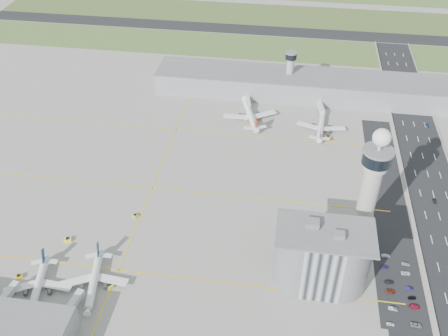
# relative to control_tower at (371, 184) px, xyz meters

# --- Properties ---
(ground) EXTENTS (1000.00, 1000.00, 0.00)m
(ground) POSITION_rel_control_tower_xyz_m (-72.00, -8.00, -35.04)
(ground) COLOR #9D9B92
(grass_strip_0) EXTENTS (480.00, 50.00, 0.08)m
(grass_strip_0) POSITION_rel_control_tower_xyz_m (-92.00, 217.00, -35.00)
(grass_strip_0) COLOR #506730
(grass_strip_0) RESTS_ON ground
(grass_strip_1) EXTENTS (480.00, 60.00, 0.08)m
(grass_strip_1) POSITION_rel_control_tower_xyz_m (-92.00, 292.00, -35.00)
(grass_strip_1) COLOR #4B5F2D
(grass_strip_1) RESTS_ON ground
(runway) EXTENTS (480.00, 22.00, 0.10)m
(runway) POSITION_rel_control_tower_xyz_m (-92.00, 254.00, -34.98)
(runway) COLOR black
(runway) RESTS_ON ground
(barrier_left) EXTENTS (0.60, 500.00, 1.20)m
(barrier_left) POSITION_rel_control_tower_xyz_m (29.00, -8.00, -34.44)
(barrier_left) COLOR #9E9E99
(barrier_left) RESTS_ON ground
(landside_road) EXTENTS (18.00, 260.00, 0.08)m
(landside_road) POSITION_rel_control_tower_xyz_m (18.00, -18.00, -35.00)
(landside_road) COLOR black
(landside_road) RESTS_ON ground
(parking_lot) EXTENTS (20.00, 44.00, 0.10)m
(parking_lot) POSITION_rel_control_tower_xyz_m (16.00, -30.00, -34.99)
(parking_lot) COLOR black
(parking_lot) RESTS_ON ground
(taxiway_line_h_0) EXTENTS (260.00, 0.60, 0.01)m
(taxiway_line_h_0) POSITION_rel_control_tower_xyz_m (-112.00, -38.00, -35.04)
(taxiway_line_h_0) COLOR yellow
(taxiway_line_h_0) RESTS_ON ground
(taxiway_line_h_1) EXTENTS (260.00, 0.60, 0.01)m
(taxiway_line_h_1) POSITION_rel_control_tower_xyz_m (-112.00, 22.00, -35.04)
(taxiway_line_h_1) COLOR yellow
(taxiway_line_h_1) RESTS_ON ground
(taxiway_line_h_2) EXTENTS (260.00, 0.60, 0.01)m
(taxiway_line_h_2) POSITION_rel_control_tower_xyz_m (-112.00, 82.00, -35.04)
(taxiway_line_h_2) COLOR yellow
(taxiway_line_h_2) RESTS_ON ground
(taxiway_line_v) EXTENTS (0.60, 260.00, 0.01)m
(taxiway_line_v) POSITION_rel_control_tower_xyz_m (-112.00, 22.00, -35.04)
(taxiway_line_v) COLOR yellow
(taxiway_line_v) RESTS_ON ground
(control_tower) EXTENTS (14.00, 14.00, 64.50)m
(control_tower) POSITION_rel_control_tower_xyz_m (0.00, 0.00, 0.00)
(control_tower) COLOR #ADAAA5
(control_tower) RESTS_ON ground
(secondary_tower) EXTENTS (8.60, 8.60, 31.90)m
(secondary_tower) POSITION_rel_control_tower_xyz_m (-42.00, 142.00, -16.24)
(secondary_tower) COLOR #ADAAA5
(secondary_tower) RESTS_ON ground
(admin_building) EXTENTS (42.00, 24.00, 33.50)m
(admin_building) POSITION_rel_control_tower_xyz_m (-20.01, -30.00, -19.74)
(admin_building) COLOR #B2B2B7
(admin_building) RESTS_ON ground
(terminal_pier) EXTENTS (210.00, 32.00, 15.80)m
(terminal_pier) POSITION_rel_control_tower_xyz_m (-32.00, 140.00, -27.14)
(terminal_pier) COLOR gray
(terminal_pier) RESTS_ON ground
(airplane_near_b) EXTENTS (37.45, 41.53, 10.02)m
(airplane_near_b) POSITION_rel_control_tower_xyz_m (-143.16, -55.67, -30.03)
(airplane_near_b) COLOR white
(airplane_near_b) RESTS_ON ground
(airplane_near_c) EXTENTS (37.64, 41.98, 10.27)m
(airplane_near_c) POSITION_rel_control_tower_xyz_m (-119.68, -48.77, -29.91)
(airplane_near_c) COLOR white
(airplane_near_c) RESTS_ON ground
(airplane_far_a) EXTENTS (47.63, 51.88, 12.04)m
(airplane_far_a) POSITION_rel_control_tower_xyz_m (-65.98, 103.65, -29.02)
(airplane_far_a) COLOR white
(airplane_far_a) RESTS_ON ground
(airplane_far_b) EXTENTS (34.63, 39.79, 10.48)m
(airplane_far_b) POSITION_rel_control_tower_xyz_m (-18.33, 96.87, -29.80)
(airplane_far_b) COLOR white
(airplane_far_b) RESTS_ON ground
(jet_bridge_near_2) EXTENTS (5.39, 14.31, 5.70)m
(jet_bridge_near_2) POSITION_rel_control_tower_xyz_m (-125.00, -69.00, -32.19)
(jet_bridge_near_2) COLOR silver
(jet_bridge_near_2) RESTS_ON ground
(jet_bridge_far_0) EXTENTS (5.39, 14.31, 5.70)m
(jet_bridge_far_0) POSITION_rel_control_tower_xyz_m (-70.00, 124.00, -32.19)
(jet_bridge_far_0) COLOR silver
(jet_bridge_far_0) RESTS_ON ground
(jet_bridge_far_1) EXTENTS (5.39, 14.31, 5.70)m
(jet_bridge_far_1) POSITION_rel_control_tower_xyz_m (-20.00, 124.00, -32.19)
(jet_bridge_far_1) COLOR silver
(jet_bridge_far_1) RESTS_ON ground
(tug_0) EXTENTS (3.99, 3.66, 1.92)m
(tug_0) POSITION_rel_control_tower_xyz_m (-155.66, -49.26, -34.08)
(tug_0) COLOR #EFAF18
(tug_0) RESTS_ON ground
(tug_1) EXTENTS (4.06, 3.37, 2.03)m
(tug_1) POSITION_rel_control_tower_xyz_m (-142.67, -23.68, -34.03)
(tug_1) COLOR yellow
(tug_1) RESTS_ON ground
(tug_2) EXTENTS (4.30, 4.04, 2.06)m
(tug_2) POSITION_rel_control_tower_xyz_m (-112.82, -48.03, -34.01)
(tug_2) COLOR yellow
(tug_2) RESTS_ON ground
(tug_3) EXTENTS (3.58, 3.36, 1.72)m
(tug_3) POSITION_rel_control_tower_xyz_m (-114.62, -1.97, -34.18)
(tug_3) COLOR gold
(tug_3) RESTS_ON ground
(tug_4) EXTENTS (3.45, 3.66, 1.75)m
(tug_4) POSITION_rel_control_tower_xyz_m (-67.50, 100.79, -34.16)
(tug_4) COLOR gold
(tug_4) RESTS_ON ground
(tug_5) EXTENTS (4.16, 3.36, 2.11)m
(tug_5) POSITION_rel_control_tower_xyz_m (-13.97, 86.15, -33.99)
(tug_5) COLOR yellow
(tug_5) RESTS_ON ground
(car_lot_0) EXTENTS (3.41, 1.48, 1.15)m
(car_lot_0) POSITION_rel_control_tower_xyz_m (10.07, -49.63, -34.47)
(car_lot_0) COLOR white
(car_lot_0) RESTS_ON ground
(car_lot_1) EXTENTS (4.08, 1.69, 1.31)m
(car_lot_1) POSITION_rel_control_tower_xyz_m (11.99, -41.62, -34.38)
(car_lot_1) COLOR #A1A2A8
(car_lot_1) RESTS_ON ground
(car_lot_2) EXTENTS (4.25, 2.20, 1.14)m
(car_lot_2) POSITION_rel_control_tower_xyz_m (12.02, -32.19, -34.47)
(car_lot_2) COLOR maroon
(car_lot_2) RESTS_ON ground
(car_lot_3) EXTENTS (4.21, 2.04, 1.18)m
(car_lot_3) POSITION_rel_control_tower_xyz_m (11.99, -26.84, -34.45)
(car_lot_3) COLOR #262530
(car_lot_3) RESTS_ON ground
(car_lot_4) EXTENTS (3.45, 1.55, 1.15)m
(car_lot_4) POSITION_rel_control_tower_xyz_m (10.98, -18.01, -34.47)
(car_lot_4) COLOR navy
(car_lot_4) RESTS_ON ground
(car_lot_5) EXTENTS (4.05, 1.69, 1.30)m
(car_lot_5) POSITION_rel_control_tower_xyz_m (12.06, -10.93, -34.39)
(car_lot_5) COLOR silver
(car_lot_5) RESTS_ON ground
(car_lot_6) EXTENTS (4.91, 2.59, 1.32)m
(car_lot_6) POSITION_rel_control_tower_xyz_m (20.65, -48.66, -34.38)
(car_lot_6) COLOR gray
(car_lot_6) RESTS_ON ground
(car_lot_7) EXTENTS (4.59, 2.07, 1.31)m
(car_lot_7) POSITION_rel_control_tower_xyz_m (21.40, -38.98, -34.39)
(car_lot_7) COLOR maroon
(car_lot_7) RESTS_ON ground
(car_lot_8) EXTENTS (3.71, 2.00, 1.20)m
(car_lot_8) POSITION_rel_control_tower_xyz_m (21.01, -34.44, -34.44)
(car_lot_8) COLOR black
(car_lot_8) RESTS_ON ground
(car_lot_9) EXTENTS (3.42, 1.21, 1.12)m
(car_lot_9) POSITION_rel_control_tower_xyz_m (20.55, -29.30, -34.48)
(car_lot_9) COLOR navy
(car_lot_9) RESTS_ON ground
(car_lot_10) EXTENTS (4.44, 2.22, 1.21)m
(car_lot_10) POSITION_rel_control_tower_xyz_m (20.15, -20.58, -34.44)
(car_lot_10) COLOR white
(car_lot_10) RESTS_ON ground
(car_lot_11) EXTENTS (4.20, 2.20, 1.16)m
(car_lot_11) POSITION_rel_control_tower_xyz_m (20.93, -14.82, -34.46)
(car_lot_11) COLOR #ACACAC
(car_lot_11) RESTS_ON ground
(car_hw_1) EXTENTS (1.54, 3.65, 1.17)m
(car_hw_1) POSITION_rel_control_tower_xyz_m (42.31, 33.43, -34.46)
(car_hw_1) COLOR black
(car_hw_1) RESTS_ON ground
(car_hw_2) EXTENTS (2.64, 4.80, 1.27)m
(car_hw_2) POSITION_rel_control_tower_xyz_m (51.11, 111.04, -34.40)
(car_hw_2) COLOR navy
(car_hw_2) RESTS_ON ground
(car_hw_4) EXTENTS (1.72, 3.71, 1.23)m
(car_hw_4) POSITION_rel_control_tower_xyz_m (36.86, 170.42, -34.43)
(car_hw_4) COLOR slate
(car_hw_4) RESTS_ON ground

